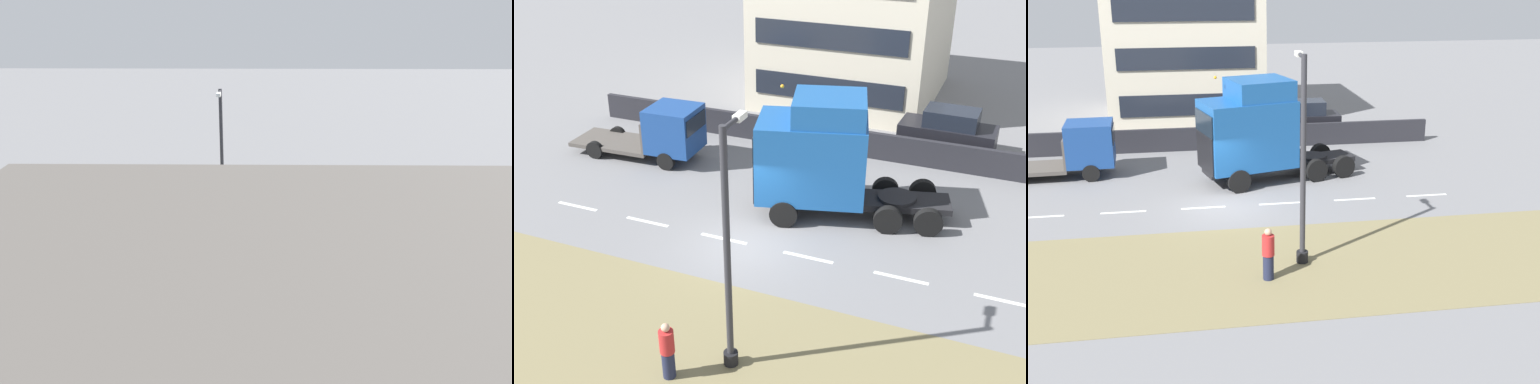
% 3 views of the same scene
% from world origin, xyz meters
% --- Properties ---
extents(ground_plane, '(120.00, 120.00, 0.00)m').
position_xyz_m(ground_plane, '(0.00, 0.00, 0.00)').
color(ground_plane, slate).
rests_on(ground_plane, ground).
extents(grass_verge, '(7.00, 44.00, 0.01)m').
position_xyz_m(grass_verge, '(-6.00, 0.00, 0.01)').
color(grass_verge, olive).
rests_on(grass_verge, ground).
extents(lane_markings, '(0.16, 17.80, 0.00)m').
position_xyz_m(lane_markings, '(0.00, -0.70, 0.00)').
color(lane_markings, white).
rests_on(lane_markings, ground).
extents(boundary_wall, '(0.25, 24.00, 1.24)m').
position_xyz_m(boundary_wall, '(9.00, 0.00, 0.62)').
color(boundary_wall, '#232328').
rests_on(boundary_wall, ground).
extents(building_block, '(10.42, 9.24, 10.30)m').
position_xyz_m(building_block, '(17.68, 1.14, 4.61)').
color(building_block, beige).
rests_on(building_block, ground).
extents(lorry_cab, '(4.36, 7.51, 4.83)m').
position_xyz_m(lorry_cab, '(3.14, -1.57, 2.36)').
color(lorry_cab, black).
rests_on(lorry_cab, ground).
extents(flatbed_truck, '(2.36, 6.17, 2.56)m').
position_xyz_m(flatbed_truck, '(5.25, 6.39, 1.36)').
color(flatbed_truck, navy).
rests_on(flatbed_truck, ground).
extents(parked_car, '(2.04, 4.35, 2.17)m').
position_xyz_m(parked_car, '(10.75, -5.25, 1.05)').
color(parked_car, black).
rests_on(parked_car, ground).
extents(lamp_post, '(1.32, 0.39, 6.85)m').
position_xyz_m(lamp_post, '(-5.67, -2.13, 3.08)').
color(lamp_post, black).
rests_on(lamp_post, ground).
extents(pedestrian, '(0.39, 0.39, 1.72)m').
position_xyz_m(pedestrian, '(-6.78, -0.85, 0.85)').
color(pedestrian, '#1E233D').
rests_on(pedestrian, ground).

